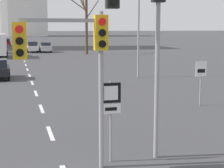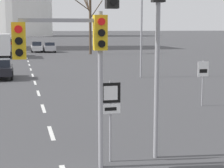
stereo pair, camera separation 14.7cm
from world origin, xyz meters
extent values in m
cube|color=silver|center=(0.00, 7.02, 0.00)|extent=(0.16, 2.00, 0.01)
cube|color=silver|center=(0.00, 11.52, 0.00)|extent=(0.16, 2.00, 0.01)
cube|color=silver|center=(0.00, 16.02, 0.00)|extent=(0.16, 2.00, 0.01)
cube|color=silver|center=(0.00, 20.52, 0.00)|extent=(0.16, 2.00, 0.01)
cube|color=silver|center=(0.00, 25.02, 0.00)|extent=(0.16, 2.00, 0.01)
cube|color=silver|center=(0.00, 29.52, 0.00)|extent=(0.16, 2.00, 0.01)
cube|color=silver|center=(0.00, 34.02, 0.00)|extent=(0.16, 2.00, 0.01)
cube|color=silver|center=(0.00, 38.52, 0.00)|extent=(0.16, 2.00, 0.01)
cube|color=silver|center=(0.00, 43.02, 0.00)|extent=(0.16, 2.00, 0.01)
cylinder|color=gray|center=(1.09, 3.09, 2.22)|extent=(0.14, 0.14, 4.44)
cube|color=gold|center=(1.09, 3.09, 3.86)|extent=(0.36, 0.28, 0.96)
cylinder|color=red|center=(1.09, 2.92, 4.16)|extent=(0.20, 0.06, 0.20)
cylinder|color=black|center=(1.09, 2.92, 3.86)|extent=(0.20, 0.06, 0.20)
cylinder|color=black|center=(1.09, 2.92, 3.56)|extent=(0.20, 0.06, 0.20)
cube|color=gray|center=(0.00, 3.09, 4.19)|extent=(2.18, 0.10, 0.10)
cube|color=gold|center=(-1.09, 3.09, 3.66)|extent=(0.36, 0.28, 0.96)
cylinder|color=red|center=(-1.09, 2.92, 3.96)|extent=(0.20, 0.06, 0.20)
cylinder|color=black|center=(-1.09, 2.92, 3.66)|extent=(0.20, 0.06, 0.20)
cylinder|color=black|center=(-1.09, 2.92, 3.36)|extent=(0.20, 0.06, 0.20)
cylinder|color=gray|center=(2.91, 3.48, 2.90)|extent=(0.14, 0.14, 5.80)
cylinder|color=black|center=(1.52, 3.31, 4.72)|extent=(0.20, 0.06, 0.20)
cylinder|color=gray|center=(1.47, 3.48, 1.23)|extent=(0.07, 0.07, 2.46)
cube|color=black|center=(1.47, 3.46, 2.11)|extent=(0.60, 0.03, 0.60)
cube|color=white|center=(1.47, 3.44, 2.11)|extent=(0.42, 0.01, 0.42)
cube|color=white|center=(1.47, 3.46, 1.63)|extent=(0.60, 0.03, 0.28)
cube|color=black|center=(1.47, 3.44, 1.63)|extent=(0.36, 0.01, 0.10)
cylinder|color=gray|center=(7.98, 10.19, 1.17)|extent=(0.07, 0.07, 2.34)
cube|color=white|center=(7.98, 10.17, 1.91)|extent=(0.60, 0.03, 0.76)
cube|color=black|center=(7.98, 10.15, 1.81)|extent=(0.42, 0.01, 0.19)
cylinder|color=gray|center=(8.44, 21.47, 4.95)|extent=(0.16, 0.16, 9.90)
cube|color=black|center=(-2.55, 23.43, 0.67)|extent=(1.89, 3.81, 0.62)
cube|color=#1E232D|center=(-2.55, 23.24, 1.27)|extent=(1.61, 1.83, 0.58)
cylinder|color=black|center=(-1.65, 24.61, 0.36)|extent=(0.18, 0.72, 0.72)
cylinder|color=black|center=(-1.65, 22.25, 0.36)|extent=(0.18, 0.72, 0.72)
cube|color=#2D4C33|center=(-3.50, 53.56, 0.67)|extent=(1.85, 4.03, 0.69)
cube|color=#1E232D|center=(-3.50, 53.36, 1.31)|extent=(1.57, 1.93, 0.59)
cylinder|color=black|center=(-2.62, 54.81, 0.32)|extent=(0.18, 0.64, 0.64)
cylinder|color=black|center=(-2.62, 52.31, 0.32)|extent=(0.18, 0.64, 0.64)
cube|color=silver|center=(1.83, 55.28, 0.70)|extent=(1.66, 4.55, 0.72)
cube|color=#1E232D|center=(1.83, 55.05, 1.39)|extent=(1.41, 2.18, 0.66)
cylinder|color=black|center=(1.05, 56.69, 0.34)|extent=(0.18, 0.69, 0.69)
cylinder|color=black|center=(2.61, 56.69, 0.34)|extent=(0.18, 0.69, 0.69)
cylinder|color=black|center=(1.05, 53.87, 0.34)|extent=(0.18, 0.69, 0.69)
cylinder|color=black|center=(2.61, 53.87, 0.34)|extent=(0.18, 0.69, 0.69)
cube|color=maroon|center=(-2.61, 77.74, 0.64)|extent=(1.74, 4.30, 0.65)
cube|color=#1E232D|center=(-2.61, 77.52, 1.25)|extent=(1.48, 2.07, 0.58)
cylinder|color=black|center=(-3.43, 79.07, 0.31)|extent=(0.18, 0.62, 0.62)
cylinder|color=black|center=(-1.79, 79.07, 0.31)|extent=(0.18, 0.62, 0.62)
cylinder|color=black|center=(-3.43, 76.40, 0.31)|extent=(0.18, 0.62, 0.62)
cylinder|color=black|center=(-1.79, 76.40, 0.31)|extent=(0.18, 0.62, 0.62)
cube|color=#B7B7BC|center=(3.84, 54.53, 0.71)|extent=(1.74, 4.43, 0.76)
cube|color=#1E232D|center=(3.84, 54.31, 1.36)|extent=(1.48, 2.13, 0.53)
cylinder|color=black|center=(3.02, 55.90, 0.33)|extent=(0.18, 0.67, 0.67)
cylinder|color=black|center=(4.65, 55.90, 0.33)|extent=(0.18, 0.67, 0.67)
cylinder|color=black|center=(3.02, 53.16, 0.33)|extent=(0.18, 0.67, 0.67)
cylinder|color=black|center=(4.65, 53.16, 0.33)|extent=(0.18, 0.67, 0.67)
cube|color=#333842|center=(-3.24, 48.22, 1.49)|extent=(2.20, 2.00, 2.10)
cube|color=white|center=(-3.24, 44.62, 1.79)|extent=(2.30, 5.20, 2.70)
cylinder|color=black|center=(-2.14, 48.22, 0.44)|extent=(0.24, 0.88, 0.88)
cylinder|color=black|center=(-2.14, 43.19, 0.44)|extent=(0.24, 0.88, 0.88)
cylinder|color=#473828|center=(9.45, 48.36, 4.11)|extent=(0.38, 0.38, 8.23)
cylinder|color=#473828|center=(8.06, 48.10, 7.35)|extent=(2.85, 0.73, 1.95)
cylinder|color=#473828|center=(9.05, 49.00, 7.60)|extent=(0.91, 1.42, 2.97)
cylinder|color=#473828|center=(9.05, 49.23, 7.35)|extent=(0.85, 1.88, 2.49)
cylinder|color=#473828|center=(10.28, 47.89, 6.62)|extent=(1.73, 1.11, 2.64)
cylinder|color=#473828|center=(9.28, 49.40, 7.49)|extent=(0.45, 2.20, 3.84)
cylinder|color=silver|center=(0.00, 170.06, 9.86)|extent=(29.57, 29.57, 19.71)
camera|label=1|loc=(-1.26, -6.98, 4.01)|focal=60.00mm
camera|label=2|loc=(-1.12, -7.02, 4.01)|focal=60.00mm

